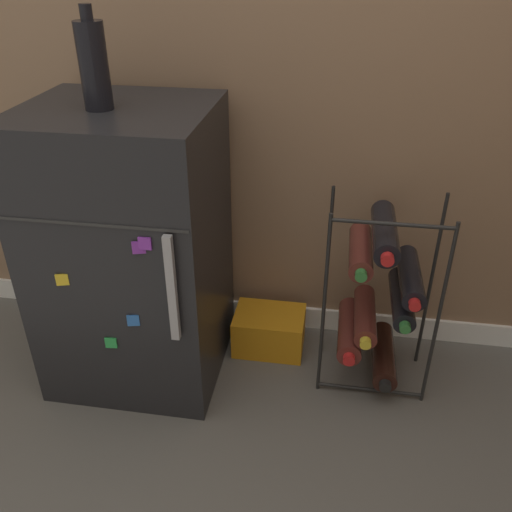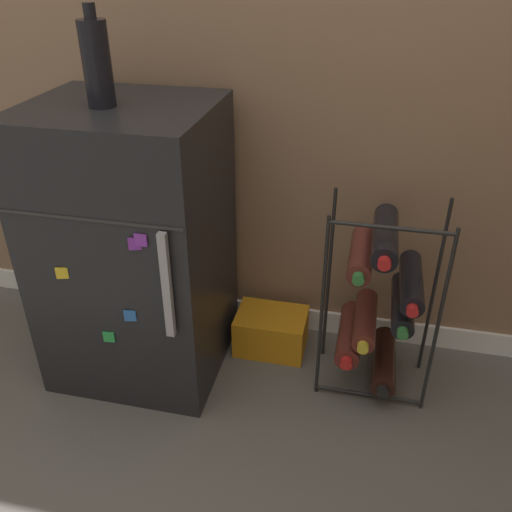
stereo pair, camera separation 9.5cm
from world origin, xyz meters
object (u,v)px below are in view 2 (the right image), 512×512
at_px(mini_fridge, 135,247).
at_px(soda_box, 271,331).
at_px(wine_rack, 379,302).
at_px(fridge_top_bottle, 97,63).

height_order(mini_fridge, soda_box, mini_fridge).
bearing_deg(soda_box, wine_rack, -14.97).
distance_m(wine_rack, fridge_top_bottle, 1.11).
relative_size(mini_fridge, soda_box, 3.63).
bearing_deg(wine_rack, fridge_top_bottle, -174.34).
xyz_separation_m(mini_fridge, soda_box, (0.43, 0.15, -0.39)).
height_order(wine_rack, fridge_top_bottle, fridge_top_bottle).
xyz_separation_m(wine_rack, fridge_top_bottle, (-0.83, -0.08, 0.72)).
bearing_deg(soda_box, fridge_top_bottle, -158.53).
relative_size(wine_rack, fridge_top_bottle, 2.51).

